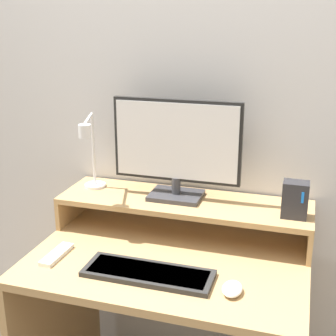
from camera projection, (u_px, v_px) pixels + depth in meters
The scene contains 9 objects.
wall_back at pixel (196, 107), 1.94m from camera, with size 6.00×0.05×2.50m.
desk at pixel (169, 310), 1.81m from camera, with size 1.01×0.70×0.76m.
monitor_shelf at pixel (184, 205), 1.89m from camera, with size 1.01×0.29×0.14m.
monitor at pixel (176, 148), 1.84m from camera, with size 0.52×0.16×0.40m.
desk_lamp at pixel (90, 153), 1.89m from camera, with size 0.13×0.26×0.33m.
router_dock at pixel (295, 200), 1.70m from camera, with size 0.09×0.07×0.14m.
keyboard at pixel (148, 273), 1.60m from camera, with size 0.45×0.16×0.02m.
mouse at pixel (232, 289), 1.50m from camera, with size 0.07×0.10×0.03m.
remote_control at pixel (57, 255), 1.72m from camera, with size 0.05×0.17×0.02m.
Camera 1 is at (0.45, -1.14, 1.61)m, focal length 50.00 mm.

